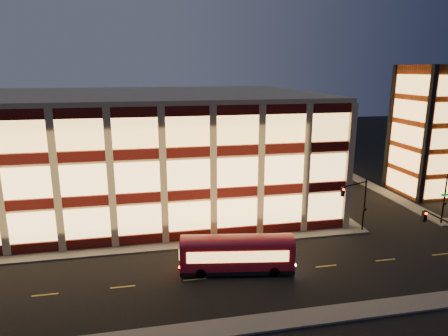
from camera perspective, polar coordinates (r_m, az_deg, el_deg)
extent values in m
plane|color=black|center=(40.50, -11.02, -11.80)|extent=(200.00, 200.00, 0.00)
cube|color=#514F4C|center=(41.51, -15.26, -11.28)|extent=(54.00, 2.00, 0.15)
cube|color=#514F4C|center=(60.69, 11.04, -2.91)|extent=(2.00, 30.00, 0.15)
cube|color=#514F4C|center=(65.59, 19.97, -2.23)|extent=(2.00, 30.00, 0.15)
cube|color=tan|center=(54.66, -14.73, 2.51)|extent=(50.00, 30.00, 14.00)
cube|color=tan|center=(53.75, -15.21, 10.10)|extent=(50.40, 30.40, 0.50)
cube|color=#470C0A|center=(42.07, -15.24, -10.06)|extent=(50.10, 0.25, 1.00)
cube|color=#FFC16B|center=(41.30, -15.42, -7.39)|extent=(49.00, 0.20, 3.00)
cube|color=#470C0A|center=(60.20, 10.29, -2.44)|extent=(0.25, 30.10, 1.00)
cube|color=#FFC16B|center=(59.64, 10.35, -0.51)|extent=(0.20, 29.00, 3.00)
cube|color=#470C0A|center=(40.52, -15.64, -4.36)|extent=(50.10, 0.25, 1.00)
cube|color=#FFC16B|center=(39.95, -15.83, -1.49)|extent=(49.00, 0.20, 3.00)
cube|color=#470C0A|center=(59.12, 10.47, 1.65)|extent=(0.25, 30.10, 1.00)
cube|color=#FFC16B|center=(58.71, 10.54, 3.65)|extent=(0.20, 29.00, 3.00)
cube|color=#470C0A|center=(39.40, -16.05, 1.73)|extent=(50.10, 0.25, 1.00)
cube|color=#FFC16B|center=(39.04, -16.26, 4.75)|extent=(49.00, 0.20, 3.00)
cube|color=#470C0A|center=(58.36, 10.66, 5.88)|extent=(0.25, 30.10, 1.00)
cube|color=#FFC16B|center=(58.10, 10.74, 7.92)|extent=(0.20, 29.00, 3.00)
cube|color=#8C3814|center=(63.25, 27.65, 4.72)|extent=(8.00, 8.00, 18.00)
cube|color=black|center=(57.68, 27.00, 4.04)|extent=(0.60, 0.60, 18.00)
cube|color=black|center=(64.06, 22.63, 5.34)|extent=(0.60, 0.60, 18.00)
cube|color=black|center=(68.84, 28.19, 5.29)|extent=(0.60, 0.60, 18.00)
cube|color=#FFBA59|center=(61.60, 29.24, -2.55)|extent=(6.60, 0.16, 2.60)
cube|color=#FFBA59|center=(62.19, 23.97, -1.82)|extent=(0.16, 6.60, 2.60)
cube|color=#FFBA59|center=(61.42, 24.29, 1.24)|extent=(0.16, 6.60, 2.60)
cube|color=#FFBA59|center=(60.84, 24.60, 4.36)|extent=(0.16, 6.60, 2.60)
cube|color=#FFBA59|center=(60.44, 24.93, 7.53)|extent=(0.16, 6.60, 2.60)
cube|color=#FFBA59|center=(60.22, 25.27, 10.74)|extent=(0.16, 6.60, 2.60)
cylinder|color=black|center=(46.26, 19.39, -5.03)|extent=(0.18, 0.18, 6.00)
cylinder|color=black|center=(44.00, 18.20, -2.21)|extent=(3.56, 1.63, 0.14)
cube|color=black|center=(42.68, 16.59, -3.29)|extent=(0.32, 0.32, 0.95)
sphere|color=#FF0C05|center=(42.44, 16.73, -2.97)|extent=(0.20, 0.20, 0.20)
cube|color=black|center=(46.22, 19.48, -5.58)|extent=(0.25, 0.18, 0.28)
cylinder|color=black|center=(51.99, 28.94, -3.95)|extent=(0.18, 0.18, 6.00)
cube|color=black|center=(51.96, 29.03, -4.43)|extent=(0.25, 0.18, 0.28)
cube|color=#0C7226|center=(51.72, 29.13, -3.36)|extent=(1.20, 0.06, 0.28)
cylinder|color=black|center=(36.78, 28.67, -6.43)|extent=(0.14, 4.00, 0.14)
cube|color=black|center=(38.38, 26.69, -6.17)|extent=(0.32, 0.32, 0.95)
sphere|color=#FF0C05|center=(38.15, 26.91, -5.83)|extent=(0.20, 0.20, 0.20)
cube|color=#9C0818|center=(35.84, 1.85, -12.12)|extent=(10.14, 3.99, 2.27)
cube|color=black|center=(36.45, 1.83, -14.00)|extent=(10.14, 3.99, 0.35)
cylinder|color=black|center=(35.37, -3.32, -14.77)|extent=(0.92, 0.43, 0.89)
cylinder|color=black|center=(37.29, -3.27, -13.16)|extent=(0.92, 0.43, 0.89)
cylinder|color=black|center=(35.80, 7.18, -14.48)|extent=(0.92, 0.43, 0.89)
cylinder|color=black|center=(37.70, 6.63, -12.92)|extent=(0.92, 0.43, 0.89)
cube|color=#FFBA59|center=(34.58, 2.01, -12.60)|extent=(8.59, 1.43, 0.99)
cube|color=#FFBA59|center=(36.85, 1.71, -10.84)|extent=(8.59, 1.43, 0.99)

